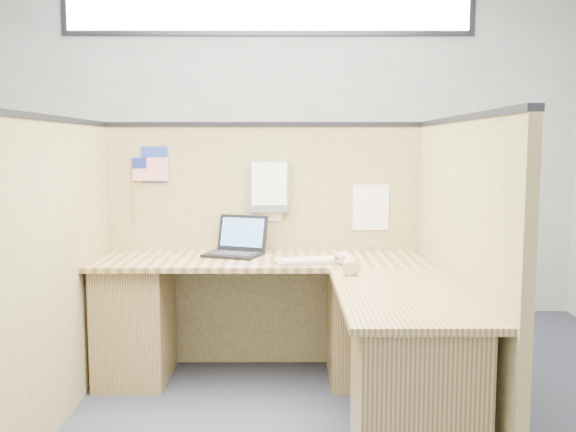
{
  "coord_description": "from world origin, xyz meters",
  "views": [
    {
      "loc": [
        0.15,
        -3.01,
        1.38
      ],
      "look_at": [
        0.15,
        0.5,
        1.0
      ],
      "focal_mm": 40.0,
      "sensor_mm": 36.0,
      "label": 1
    }
  ],
  "objects_px": {
    "keyboard": "(315,261)",
    "mouse": "(344,260)",
    "laptop": "(234,245)",
    "l_desk": "(294,334)"
  },
  "relations": [
    {
      "from": "keyboard",
      "to": "mouse",
      "type": "relative_size",
      "value": 4.38
    },
    {
      "from": "laptop",
      "to": "mouse",
      "type": "relative_size",
      "value": 3.73
    },
    {
      "from": "laptop",
      "to": "mouse",
      "type": "bearing_deg",
      "value": -7.67
    },
    {
      "from": "keyboard",
      "to": "mouse",
      "type": "bearing_deg",
      "value": -25.16
    },
    {
      "from": "laptop",
      "to": "l_desk",
      "type": "bearing_deg",
      "value": -36.04
    },
    {
      "from": "mouse",
      "to": "keyboard",
      "type": "bearing_deg",
      "value": 169.73
    },
    {
      "from": "l_desk",
      "to": "keyboard",
      "type": "height_order",
      "value": "keyboard"
    },
    {
      "from": "mouse",
      "to": "laptop",
      "type": "bearing_deg",
      "value": 152.43
    },
    {
      "from": "l_desk",
      "to": "mouse",
      "type": "height_order",
      "value": "mouse"
    },
    {
      "from": "l_desk",
      "to": "mouse",
      "type": "relative_size",
      "value": 18.27
    }
  ]
}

